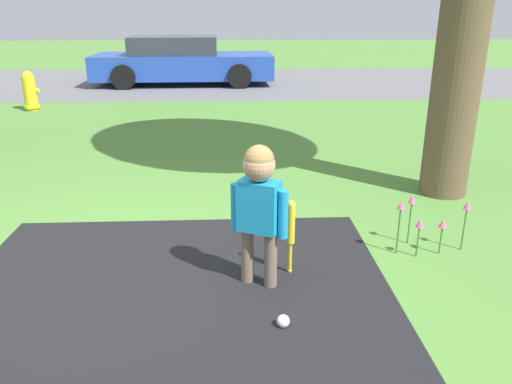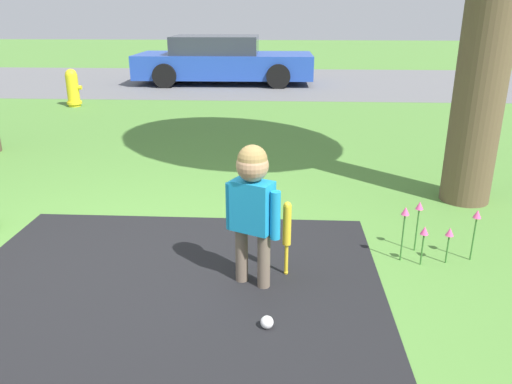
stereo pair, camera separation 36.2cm
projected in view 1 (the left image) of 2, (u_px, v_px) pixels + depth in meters
ground_plane at (123, 278)px, 3.51m from camera, size 60.00×60.00×0.00m
street_strip at (201, 82)px, 13.10m from camera, size 40.00×6.00×0.01m
child at (259, 197)px, 3.22m from camera, size 0.37×0.25×0.98m
baseball_bat at (291, 227)px, 3.45m from camera, size 0.06×0.06×0.55m
sports_ball at (283, 321)px, 2.95m from camera, size 0.08×0.08×0.08m
fire_hydrant at (30, 91)px, 9.27m from camera, size 0.32×0.29×0.72m
parked_car at (182, 61)px, 12.60m from camera, size 4.45×2.10×1.17m
flower_bed at (428, 215)px, 3.79m from camera, size 0.59×0.29×0.43m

